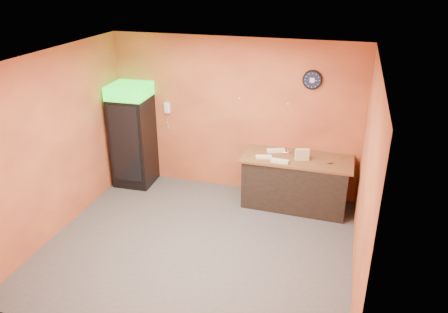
% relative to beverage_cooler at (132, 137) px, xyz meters
% --- Properties ---
extents(floor, '(4.50, 4.50, 0.00)m').
position_rel_beverage_cooler_xyz_m(floor, '(1.85, -1.61, -0.95)').
color(floor, '#47474C').
rests_on(floor, ground).
extents(back_wall, '(4.50, 0.02, 2.80)m').
position_rel_beverage_cooler_xyz_m(back_wall, '(1.85, 0.39, 0.45)').
color(back_wall, '#D9733D').
rests_on(back_wall, floor).
extents(left_wall, '(0.02, 4.00, 2.80)m').
position_rel_beverage_cooler_xyz_m(left_wall, '(-0.40, -1.61, 0.45)').
color(left_wall, '#D9733D').
rests_on(left_wall, floor).
extents(right_wall, '(0.02, 4.00, 2.80)m').
position_rel_beverage_cooler_xyz_m(right_wall, '(4.10, -1.61, 0.45)').
color(right_wall, '#D9733D').
rests_on(right_wall, floor).
extents(ceiling, '(4.50, 4.00, 0.02)m').
position_rel_beverage_cooler_xyz_m(ceiling, '(1.85, -1.61, 1.85)').
color(ceiling, white).
rests_on(ceiling, back_wall).
extents(beverage_cooler, '(0.70, 0.72, 1.94)m').
position_rel_beverage_cooler_xyz_m(beverage_cooler, '(0.00, 0.00, 0.00)').
color(beverage_cooler, black).
rests_on(beverage_cooler, floor).
extents(prep_counter, '(1.76, 0.82, 0.87)m').
position_rel_beverage_cooler_xyz_m(prep_counter, '(3.07, 0.01, -0.51)').
color(prep_counter, black).
rests_on(prep_counter, floor).
extents(wall_clock, '(0.32, 0.06, 0.32)m').
position_rel_beverage_cooler_xyz_m(wall_clock, '(3.18, 0.36, 1.22)').
color(wall_clock, black).
rests_on(wall_clock, back_wall).
extents(wall_phone, '(0.11, 0.10, 0.20)m').
position_rel_beverage_cooler_xyz_m(wall_phone, '(0.59, 0.34, 0.52)').
color(wall_phone, white).
rests_on(wall_phone, back_wall).
extents(butcher_paper, '(1.85, 0.81, 0.04)m').
position_rel_beverage_cooler_xyz_m(butcher_paper, '(3.07, 0.01, -0.06)').
color(butcher_paper, brown).
rests_on(butcher_paper, prep_counter).
extents(sub_roll_stack, '(0.24, 0.16, 0.19)m').
position_rel_beverage_cooler_xyz_m(sub_roll_stack, '(3.15, -0.07, 0.06)').
color(sub_roll_stack, beige).
rests_on(sub_roll_stack, butcher_paper).
extents(wrapped_sandwich_left, '(0.28, 0.17, 0.04)m').
position_rel_beverage_cooler_xyz_m(wrapped_sandwich_left, '(2.53, -0.17, -0.02)').
color(wrapped_sandwich_left, white).
rests_on(wrapped_sandwich_left, butcher_paper).
extents(wrapped_sandwich_mid, '(0.30, 0.13, 0.04)m').
position_rel_beverage_cooler_xyz_m(wrapped_sandwich_mid, '(2.82, -0.26, -0.02)').
color(wrapped_sandwich_mid, white).
rests_on(wrapped_sandwich_mid, butcher_paper).
extents(wrapped_sandwich_right, '(0.33, 0.23, 0.04)m').
position_rel_beverage_cooler_xyz_m(wrapped_sandwich_right, '(2.68, 0.16, -0.02)').
color(wrapped_sandwich_right, white).
rests_on(wrapped_sandwich_right, butcher_paper).
extents(kitchen_tool, '(0.06, 0.06, 0.06)m').
position_rel_beverage_cooler_xyz_m(kitchen_tool, '(2.91, 0.14, -0.01)').
color(kitchen_tool, silver).
rests_on(kitchen_tool, butcher_paper).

